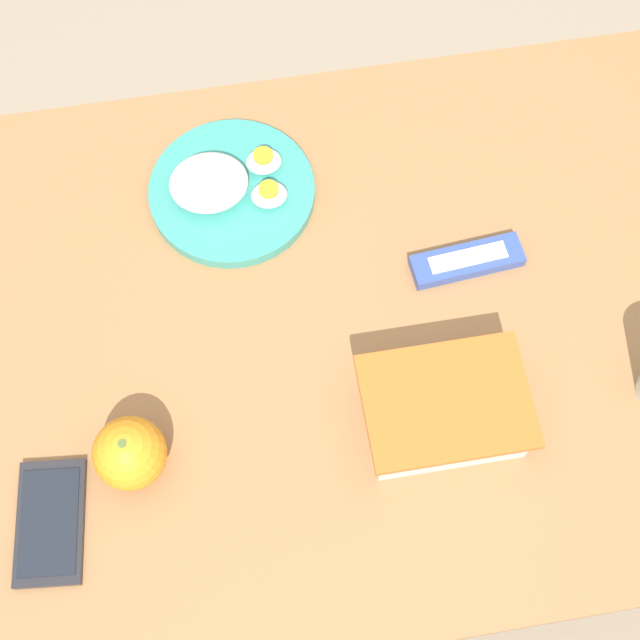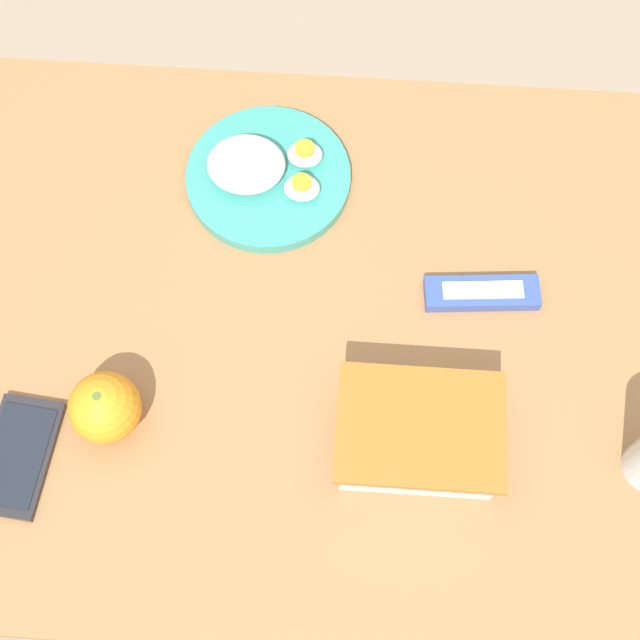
# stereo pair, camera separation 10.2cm
# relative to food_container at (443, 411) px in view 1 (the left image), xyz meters

# --- Properties ---
(ground_plane) EXTENTS (10.00, 10.00, 0.00)m
(ground_plane) POSITION_rel_food_container_xyz_m (0.08, -0.14, -0.75)
(ground_plane) COLOR gray
(table) EXTENTS (1.25, 0.80, 0.72)m
(table) POSITION_rel_food_container_xyz_m (0.08, -0.14, -0.13)
(table) COLOR #996B42
(table) RESTS_ON ground_plane
(food_container) EXTENTS (0.20, 0.14, 0.07)m
(food_container) POSITION_rel_food_container_xyz_m (0.00, 0.00, 0.00)
(food_container) COLOR white
(food_container) RESTS_ON table
(orange_fruit) EXTENTS (0.09, 0.09, 0.09)m
(orange_fruit) POSITION_rel_food_container_xyz_m (0.37, -0.01, 0.01)
(orange_fruit) COLOR orange
(orange_fruit) RESTS_ON table
(rice_plate) EXTENTS (0.23, 0.23, 0.06)m
(rice_plate) POSITION_rel_food_container_xyz_m (0.22, -0.36, -0.01)
(rice_plate) COLOR teal
(rice_plate) RESTS_ON table
(candy_bar) EXTENTS (0.15, 0.06, 0.02)m
(candy_bar) POSITION_rel_food_container_xyz_m (-0.08, -0.20, -0.02)
(candy_bar) COLOR #334C9E
(candy_bar) RESTS_ON table
(cell_phone) EXTENTS (0.09, 0.15, 0.01)m
(cell_phone) POSITION_rel_food_container_xyz_m (0.48, 0.05, -0.03)
(cell_phone) COLOR #232328
(cell_phone) RESTS_ON table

